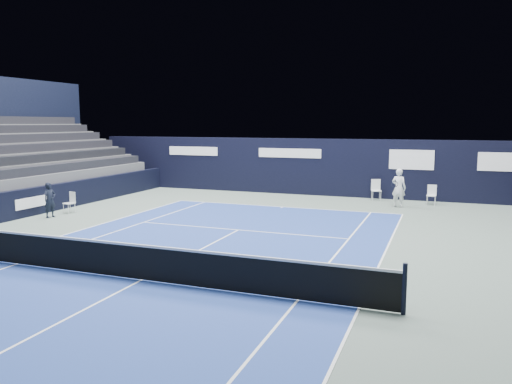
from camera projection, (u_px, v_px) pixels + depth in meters
ground at (180, 260)px, 14.49m from camera, size 48.00×48.00×0.00m
court_surface at (141, 280)px, 12.63m from camera, size 10.97×23.77×0.01m
folding_chair_back_a at (376, 188)px, 25.76m from camera, size 0.58×0.57×1.07m
folding_chair_back_b at (432, 193)px, 24.33m from camera, size 0.45×0.44×0.97m
line_judge_chair at (71, 201)px, 22.11m from camera, size 0.50×0.49×0.93m
line_judge at (50, 200)px, 20.96m from camera, size 0.46×0.60×1.48m
court_markings at (141, 280)px, 12.63m from camera, size 11.03×23.83×0.00m
tennis_net at (141, 261)px, 12.56m from camera, size 12.90×0.10×1.10m
back_sponsor_wall at (308, 167)px, 27.71m from camera, size 26.00×0.63×3.10m
side_barrier_left at (30, 202)px, 21.40m from camera, size 0.33×22.00×1.20m
tennis_player at (399, 188)px, 23.57m from camera, size 0.76×0.92×1.83m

